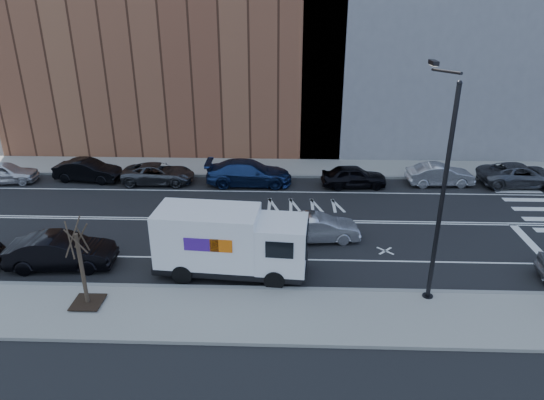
# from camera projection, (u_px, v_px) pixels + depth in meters

# --- Properties ---
(ground) EXTENTS (120.00, 120.00, 0.00)m
(ground) POSITION_uv_depth(u_px,v_px,m) (268.00, 221.00, 27.32)
(ground) COLOR black
(ground) RESTS_ON ground
(sidewalk_near) EXTENTS (44.00, 3.60, 0.15)m
(sidewalk_near) POSITION_uv_depth(u_px,v_px,m) (259.00, 315.00, 19.21)
(sidewalk_near) COLOR gray
(sidewalk_near) RESTS_ON ground
(sidewalk_far) EXTENTS (44.00, 3.60, 0.15)m
(sidewalk_far) POSITION_uv_depth(u_px,v_px,m) (273.00, 168.00, 35.38)
(sidewalk_far) COLOR gray
(sidewalk_far) RESTS_ON ground
(curb_near) EXTENTS (44.00, 0.25, 0.17)m
(curb_near) POSITION_uv_depth(u_px,v_px,m) (261.00, 289.00, 20.86)
(curb_near) COLOR gray
(curb_near) RESTS_ON ground
(curb_far) EXTENTS (44.00, 0.25, 0.17)m
(curb_far) POSITION_uv_depth(u_px,v_px,m) (272.00, 176.00, 33.72)
(curb_far) COLOR gray
(curb_far) RESTS_ON ground
(road_markings) EXTENTS (40.00, 8.60, 0.01)m
(road_markings) POSITION_uv_depth(u_px,v_px,m) (268.00, 220.00, 27.32)
(road_markings) COLOR white
(road_markings) RESTS_ON ground
(bldg_brick) EXTENTS (26.00, 10.00, 22.00)m
(bldg_brick) POSITION_uv_depth(u_px,v_px,m) (173.00, 4.00, 37.57)
(bldg_brick) COLOR brown
(bldg_brick) RESTS_ON ground
(streetlight) EXTENTS (0.44, 4.02, 9.34)m
(streetlight) POSITION_uv_depth(u_px,v_px,m) (440.00, 182.00, 18.75)
(streetlight) COLOR black
(streetlight) RESTS_ON ground
(street_tree) EXTENTS (1.20, 1.20, 3.75)m
(street_tree) POSITION_uv_depth(u_px,v_px,m) (83.00, 276.00, 19.26)
(street_tree) COLOR black
(street_tree) RESTS_ON ground
(fedex_van) EXTENTS (6.97, 2.88, 3.11)m
(fedex_van) POSITION_uv_depth(u_px,v_px,m) (230.00, 241.00, 21.58)
(fedex_van) COLOR black
(fedex_van) RESTS_ON ground
(far_parked_a) EXTENTS (4.38, 2.18, 1.43)m
(far_parked_a) POSITION_uv_depth(u_px,v_px,m) (5.00, 173.00, 32.51)
(far_parked_a) COLOR silver
(far_parked_a) RESTS_ON ground
(far_parked_b) EXTENTS (4.61, 2.07, 1.47)m
(far_parked_b) POSITION_uv_depth(u_px,v_px,m) (88.00, 170.00, 32.86)
(far_parked_b) COLOR black
(far_parked_b) RESTS_ON ground
(far_parked_c) EXTENTS (4.81, 2.26, 1.33)m
(far_parked_c) POSITION_uv_depth(u_px,v_px,m) (158.00, 174.00, 32.49)
(far_parked_c) COLOR #424348
(far_parked_c) RESTS_ON ground
(far_parked_d) EXTENTS (5.70, 2.37, 1.65)m
(far_parked_d) POSITION_uv_depth(u_px,v_px,m) (249.00, 173.00, 32.18)
(far_parked_d) COLOR navy
(far_parked_d) RESTS_ON ground
(far_parked_e) EXTENTS (4.35, 2.01, 1.44)m
(far_parked_e) POSITION_uv_depth(u_px,v_px,m) (354.00, 176.00, 31.84)
(far_parked_e) COLOR black
(far_parked_e) RESTS_ON ground
(far_parked_f) EXTENTS (4.41, 1.77, 1.43)m
(far_parked_f) POSITION_uv_depth(u_px,v_px,m) (440.00, 175.00, 32.12)
(far_parked_f) COLOR #AAAAAF
(far_parked_f) RESTS_ON ground
(far_parked_g) EXTENTS (5.37, 2.58, 1.47)m
(far_parked_g) POSITION_uv_depth(u_px,v_px,m) (520.00, 175.00, 32.04)
(far_parked_g) COLOR #48494F
(far_parked_g) RESTS_ON ground
(driving_sedan) EXTENTS (4.34, 1.91, 1.39)m
(driving_sedan) POSITION_uv_depth(u_px,v_px,m) (318.00, 228.00, 24.91)
(driving_sedan) COLOR #B7B7BC
(driving_sedan) RESTS_ON ground
(near_parked_rear_a) EXTENTS (4.97, 2.02, 1.60)m
(near_parked_rear_a) POSITION_uv_depth(u_px,v_px,m) (61.00, 252.00, 22.42)
(near_parked_rear_a) COLOR black
(near_parked_rear_a) RESTS_ON ground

